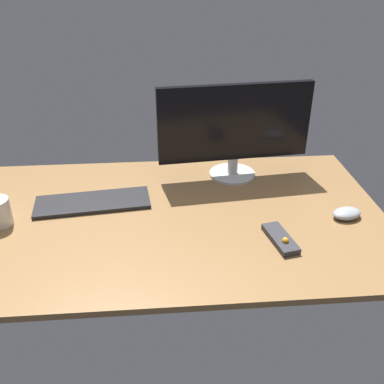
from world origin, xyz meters
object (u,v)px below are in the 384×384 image
object	(u,v)px
monitor	(235,127)
computer_mouse	(347,213)
keyboard	(93,202)
media_remote	(281,239)

from	to	relation	value
monitor	computer_mouse	distance (cm)	49.58
keyboard	computer_mouse	xyz separation A→B (cm)	(83.67, -15.40, 0.92)
monitor	keyboard	xyz separation A→B (cm)	(-51.37, -17.61, -18.96)
keyboard	computer_mouse	bearing A→B (deg)	-16.76
media_remote	monitor	bearing A→B (deg)	177.88
monitor	computer_mouse	xyz separation A→B (cm)	(32.29, -33.01, -18.04)
keyboard	computer_mouse	world-z (taller)	computer_mouse
keyboard	media_remote	bearing A→B (deg)	-30.82
monitor	keyboard	bearing A→B (deg)	-166.67
computer_mouse	keyboard	bearing A→B (deg)	155.59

